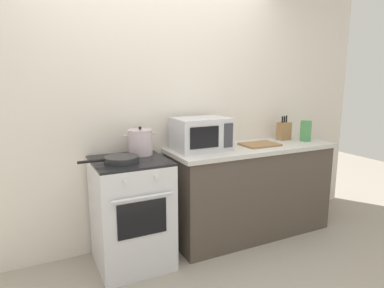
{
  "coord_description": "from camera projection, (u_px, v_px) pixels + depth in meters",
  "views": [
    {
      "loc": [
        -1.07,
        -2.02,
        1.57
      ],
      "look_at": [
        0.22,
        0.6,
        1.0
      ],
      "focal_mm": 31.28,
      "sensor_mm": 36.0,
      "label": 1
    }
  ],
  "objects": [
    {
      "name": "stove",
      "position": [
        131.0,
        212.0,
        2.83
      ],
      "size": [
        0.6,
        0.64,
        0.92
      ],
      "color": "silver",
      "rests_on": "ground_plane"
    },
    {
      "name": "lower_cabinet_right",
      "position": [
        251.0,
        192.0,
        3.4
      ],
      "size": [
        1.64,
        0.56,
        0.88
      ],
      "primitive_type": "cube",
      "color": "#4C4238",
      "rests_on": "ground_plane"
    },
    {
      "name": "frying_pan",
      "position": [
        121.0,
        159.0,
        2.64
      ],
      "size": [
        0.47,
        0.27,
        0.05
      ],
      "color": "#28282B",
      "rests_on": "stove"
    },
    {
      "name": "stock_pot",
      "position": [
        140.0,
        142.0,
        2.9
      ],
      "size": [
        0.3,
        0.21,
        0.25
      ],
      "color": "beige",
      "rests_on": "stove"
    },
    {
      "name": "back_wall",
      "position": [
        182.0,
        112.0,
        3.29
      ],
      "size": [
        4.4,
        0.1,
        2.5
      ],
      "primitive_type": "cube",
      "color": "silver",
      "rests_on": "ground_plane"
    },
    {
      "name": "pasta_box",
      "position": [
        306.0,
        131.0,
        3.52
      ],
      "size": [
        0.08,
        0.08,
        0.22
      ],
      "primitive_type": "cube",
      "color": "#4C9356",
      "rests_on": "countertop_right"
    },
    {
      "name": "knife_block",
      "position": [
        284.0,
        131.0,
        3.61
      ],
      "size": [
        0.13,
        0.1,
        0.26
      ],
      "color": "#997047",
      "rests_on": "countertop_right"
    },
    {
      "name": "countertop_right",
      "position": [
        252.0,
        148.0,
        3.31
      ],
      "size": [
        1.7,
        0.6,
        0.04
      ],
      "primitive_type": "cube",
      "color": "beige",
      "rests_on": "lower_cabinet_right"
    },
    {
      "name": "cutting_board",
      "position": [
        260.0,
        144.0,
        3.32
      ],
      "size": [
        0.36,
        0.26,
        0.02
      ],
      "primitive_type": "cube",
      "color": "#997047",
      "rests_on": "countertop_right"
    },
    {
      "name": "microwave",
      "position": [
        201.0,
        134.0,
        3.09
      ],
      "size": [
        0.5,
        0.37,
        0.3
      ],
      "color": "silver",
      "rests_on": "countertop_right"
    }
  ]
}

